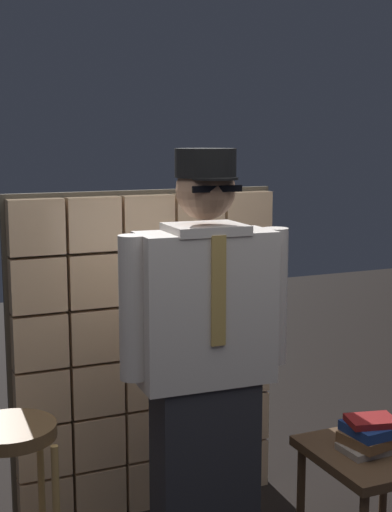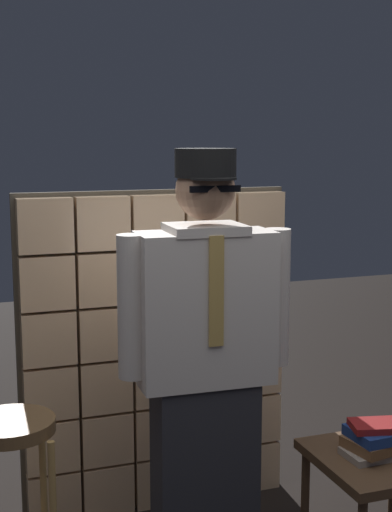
{
  "view_description": "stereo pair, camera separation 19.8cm",
  "coord_description": "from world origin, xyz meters",
  "views": [
    {
      "loc": [
        -1.13,
        -1.95,
        1.78
      ],
      "look_at": [
        -0.03,
        0.56,
        1.33
      ],
      "focal_mm": 51.33,
      "sensor_mm": 36.0,
      "label": 1
    },
    {
      "loc": [
        -0.94,
        -2.03,
        1.78
      ],
      "look_at": [
        -0.03,
        0.56,
        1.33
      ],
      "focal_mm": 51.33,
      "sensor_mm": 36.0,
      "label": 2
    }
  ],
  "objects": [
    {
      "name": "glass_block_wall",
      "position": [
        0.0,
        1.2,
        0.76
      ],
      "size": [
        1.3,
        0.1,
        1.56
      ],
      "color": "#E0B78C",
      "rests_on": "ground"
    },
    {
      "name": "standing_person",
      "position": [
        0.0,
        0.54,
        0.91
      ],
      "size": [
        0.69,
        0.3,
        1.74
      ],
      "rotation": [
        0.0,
        0.0,
        -0.04
      ],
      "color": "#28282D",
      "rests_on": "ground"
    },
    {
      "name": "bar_stool",
      "position": [
        -0.74,
        0.63,
        0.56
      ],
      "size": [
        0.34,
        0.34,
        0.75
      ],
      "color": "brown",
      "rests_on": "ground"
    },
    {
      "name": "side_table",
      "position": [
        0.68,
        0.34,
        0.45
      ],
      "size": [
        0.52,
        0.52,
        0.52
      ],
      "color": "#513823",
      "rests_on": "ground"
    },
    {
      "name": "book_stack",
      "position": [
        0.65,
        0.34,
        0.58
      ],
      "size": [
        0.25,
        0.22,
        0.14
      ],
      "color": "gray",
      "rests_on": "side_table"
    }
  ]
}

